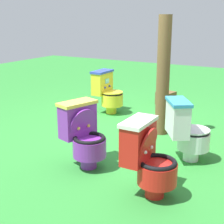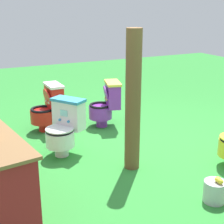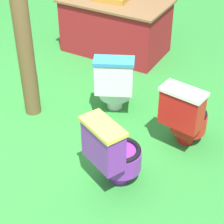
{
  "view_description": "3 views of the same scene",
  "coord_description": "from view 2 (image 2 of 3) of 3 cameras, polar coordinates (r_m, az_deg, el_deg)",
  "views": [
    {
      "loc": [
        3.98,
        2.08,
        1.66
      ],
      "look_at": [
        0.43,
        0.05,
        0.47
      ],
      "focal_mm": 54.45,
      "sensor_mm": 36.0,
      "label": 1
    },
    {
      "loc": [
        -3.55,
        2.26,
        1.89
      ],
      "look_at": [
        0.74,
        0.12,
        0.34
      ],
      "focal_mm": 53.88,
      "sensor_mm": 36.0,
      "label": 2
    },
    {
      "loc": [
        2.74,
        -2.13,
        2.79
      ],
      "look_at": [
        0.78,
        0.41,
        0.48
      ],
      "focal_mm": 65.91,
      "sensor_mm": 36.0,
      "label": 3
    }
  ],
  "objects": [
    {
      "name": "toilet_red",
      "position": [
        5.26,
        -10.82,
        0.83
      ],
      "size": [
        0.44,
        0.49,
        0.73
      ],
      "rotation": [
        0.0,
        0.0,
        0.01
      ],
      "color": "red",
      "rests_on": "ground"
    },
    {
      "name": "toilet_purple",
      "position": [
        5.34,
        -1.0,
        1.42
      ],
      "size": [
        0.53,
        0.59,
        0.73
      ],
      "rotation": [
        0.0,
        0.0,
        5.99
      ],
      "color": "purple",
      "rests_on": "ground"
    },
    {
      "name": "ground",
      "position": [
        4.62,
        5.43,
        -6.35
      ],
      "size": [
        14.0,
        14.0,
        0.0
      ],
      "primitive_type": "plane",
      "color": "#2D8433"
    },
    {
      "name": "toilet_white",
      "position": [
        4.39,
        -8.15,
        -2.55
      ],
      "size": [
        0.61,
        0.63,
        0.73
      ],
      "rotation": [
        0.0,
        0.0,
        0.58
      ],
      "color": "white",
      "rests_on": "ground"
    },
    {
      "name": "wooden_post",
      "position": [
        3.84,
        3.58,
        1.73
      ],
      "size": [
        0.18,
        0.18,
        1.65
      ],
      "primitive_type": "cylinder",
      "color": "brown",
      "rests_on": "ground"
    },
    {
      "name": "lemon_bucket",
      "position": [
        3.58,
        17.02,
        -12.68
      ],
      "size": [
        0.22,
        0.22,
        0.28
      ],
      "color": "#B7B7BF",
      "rests_on": "ground"
    }
  ]
}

